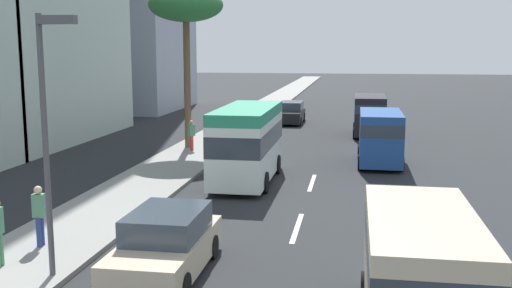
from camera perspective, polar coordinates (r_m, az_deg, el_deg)
ground_plane at (r=37.25m, az=6.69°, el=0.36°), size 198.00×198.00×0.00m
sidewalk_right at (r=38.15m, az=-3.49°, el=0.73°), size 162.00×3.36×0.15m
lane_stripe_mid at (r=19.18m, az=3.92°, el=-7.93°), size 3.20×0.16×0.01m
lane_stripe_far at (r=25.44m, az=5.34°, el=-3.68°), size 3.20×0.16×0.01m
car_lead at (r=45.44m, az=3.39°, el=2.95°), size 4.69×1.80×1.61m
van_second at (r=29.61m, az=11.72°, el=0.86°), size 4.63×2.10×2.59m
minibus_third at (r=25.27m, az=-0.83°, el=0.27°), size 6.49×2.30×3.18m
van_fourth at (r=39.38m, az=10.73°, el=2.90°), size 4.84×2.06×2.59m
van_fifth at (r=12.23m, az=15.36°, el=-11.32°), size 4.90×2.20×2.48m
car_sixth at (r=15.34m, az=-8.54°, el=-9.46°), size 4.47×1.94×1.61m
pedestrian_near_lamp at (r=32.52m, az=-6.13°, el=0.96°), size 0.38×0.38×1.63m
pedestrian_mid_block at (r=17.79m, az=-19.89°, el=-6.17°), size 0.30×0.34×1.71m
palm_tree at (r=33.34m, az=-6.67°, el=12.75°), size 4.03×4.03×8.67m
street_lamp at (r=14.85m, az=-19.09°, el=2.55°), size 0.24×0.97×6.25m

